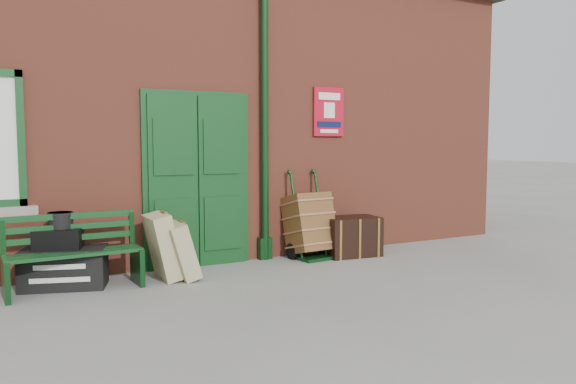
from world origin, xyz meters
TOP-DOWN VIEW (x-y plane):
  - ground at (0.00, 0.00)m, footprint 80.00×80.00m
  - station_building at (-0.00, 3.49)m, footprint 10.30×4.30m
  - bench at (-1.90, 0.94)m, footprint 1.42×0.49m
  - houdini_trunk at (-1.98, 1.12)m, footprint 0.99×0.73m
  - strongbox at (-2.03, 1.12)m, footprint 0.57×0.48m
  - hatbox at (-2.00, 1.15)m, footprint 0.33×0.33m
  - suitcase_back at (-0.91, 0.96)m, footprint 0.37×0.55m
  - suitcase_front at (-0.73, 0.86)m, footprint 0.37×0.49m
  - porter_trolley at (1.24, 1.23)m, footprint 0.63×0.67m
  - dark_trunk at (1.84, 1.08)m, footprint 0.82×0.58m

SIDE VIEW (x-z plane):
  - ground at x=0.00m, z-range 0.00..0.00m
  - houdini_trunk at x=-1.98m, z-range 0.00..0.44m
  - dark_trunk at x=1.84m, z-range 0.00..0.55m
  - suitcase_front at x=-0.73m, z-range 0.00..0.68m
  - suitcase_back at x=-0.91m, z-range 0.00..0.79m
  - bench at x=-1.90m, z-range 0.00..0.87m
  - porter_trolley at x=1.24m, z-range -0.14..1.07m
  - strongbox at x=-2.03m, z-range 0.44..0.66m
  - hatbox at x=-2.00m, z-range 0.66..0.84m
  - station_building at x=0.00m, z-range -0.02..4.34m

